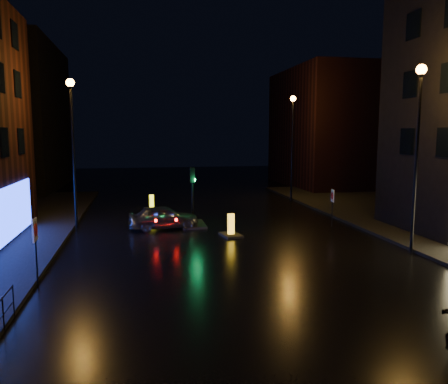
{
  "coord_description": "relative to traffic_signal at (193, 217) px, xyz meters",
  "views": [
    {
      "loc": [
        -4.25,
        -11.32,
        5.4
      ],
      "look_at": [
        -0.52,
        7.79,
        2.8
      ],
      "focal_mm": 35.0,
      "sensor_mm": 36.0,
      "label": 1
    }
  ],
  "objects": [
    {
      "name": "street_lamp_rfar",
      "position": [
        9.0,
        8.0,
        5.06
      ],
      "size": [
        0.44,
        0.44,
        8.37
      ],
      "color": "black",
      "rests_on": "ground"
    },
    {
      "name": "bollard_near",
      "position": [
        1.66,
        -3.11,
        -0.24
      ],
      "size": [
        1.16,
        1.52,
        1.2
      ],
      "rotation": [
        0.0,
        0.0,
        0.19
      ],
      "color": "black",
      "rests_on": "ground"
    },
    {
      "name": "street_lamp_rnear",
      "position": [
        9.0,
        -8.0,
        5.06
      ],
      "size": [
        0.44,
        0.44,
        8.37
      ],
      "color": "black",
      "rests_on": "ground"
    },
    {
      "name": "silver_hatchback",
      "position": [
        -1.75,
        -0.57,
        0.17
      ],
      "size": [
        4.11,
        2.01,
        1.35
      ],
      "primitive_type": "imported",
      "rotation": [
        0.0,
        0.0,
        1.68
      ],
      "color": "#95979C",
      "rests_on": "ground"
    },
    {
      "name": "road_sign_left",
      "position": [
        -6.7,
        -9.36,
        1.34
      ],
      "size": [
        0.08,
        0.6,
        2.46
      ],
      "rotation": [
        0.0,
        0.0,
        -0.0
      ],
      "color": "black",
      "rests_on": "ground"
    },
    {
      "name": "street_lamp_lfar",
      "position": [
        -6.6,
        -0.0,
        5.06
      ],
      "size": [
        0.44,
        0.44,
        8.37
      ],
      "color": "black",
      "rests_on": "ground"
    },
    {
      "name": "building_far_left",
      "position": [
        -14.8,
        21.0,
        6.5
      ],
      "size": [
        8.0,
        16.0,
        14.0
      ],
      "primitive_type": "cube",
      "color": "black",
      "rests_on": "ground"
    },
    {
      "name": "road_sign_right",
      "position": [
        7.96,
        -1.88,
        1.14
      ],
      "size": [
        0.15,
        0.53,
        2.2
      ],
      "rotation": [
        0.0,
        0.0,
        2.97
      ],
      "color": "black",
      "rests_on": "ground"
    },
    {
      "name": "ground",
      "position": [
        1.2,
        -14.0,
        -0.5
      ],
      "size": [
        120.0,
        120.0,
        0.0
      ],
      "primitive_type": "plane",
      "color": "black",
      "rests_on": "ground"
    },
    {
      "name": "building_far_right",
      "position": [
        16.2,
        18.0,
        5.5
      ],
      "size": [
        8.0,
        14.0,
        12.0
      ],
      "primitive_type": "cube",
      "color": "black",
      "rests_on": "ground"
    },
    {
      "name": "bollard_far",
      "position": [
        -2.24,
        5.96,
        -0.27
      ],
      "size": [
        1.11,
        1.4,
        1.08
      ],
      "rotation": [
        0.0,
        0.0,
        0.26
      ],
      "color": "black",
      "rests_on": "ground"
    },
    {
      "name": "traffic_signal",
      "position": [
        0.0,
        0.0,
        0.0
      ],
      "size": [
        1.4,
        2.4,
        3.45
      ],
      "color": "black",
      "rests_on": "ground"
    }
  ]
}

